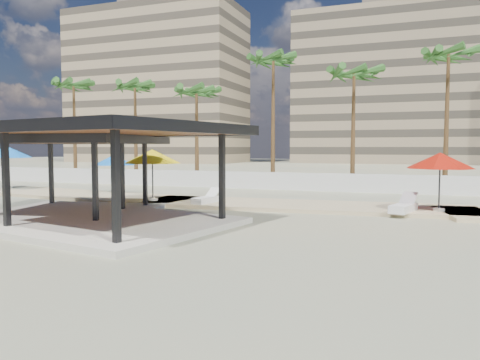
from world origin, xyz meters
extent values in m
plane|color=tan|center=(0.00, 0.00, 0.00)|extent=(200.00, 200.00, 0.00)
cube|color=#C6B284|center=(-12.00, 7.50, 0.06)|extent=(16.40, 6.19, 0.24)
cube|color=#C6B284|center=(2.00, 7.00, 0.06)|extent=(16.24, 5.11, 0.24)
cube|color=silver|center=(0.00, 16.00, 0.60)|extent=(56.00, 0.30, 1.20)
cube|color=#937F60|center=(-42.00, 68.00, 15.00)|extent=(34.00, 16.00, 30.00)
cube|color=#595147|center=(-42.00, 68.00, 31.20)|extent=(11.90, 9.60, 2.40)
cube|color=#847259|center=(4.00, 78.00, 14.00)|extent=(38.00, 16.00, 28.00)
cube|color=#595147|center=(4.00, 78.00, 29.20)|extent=(13.30, 9.60, 2.40)
cube|color=beige|center=(-2.85, -0.93, 0.11)|extent=(8.30, 8.30, 0.21)
cube|color=black|center=(-5.99, -3.02, 1.82)|extent=(0.23, 0.23, 3.21)
cube|color=black|center=(-4.94, 2.22, 1.82)|extent=(0.23, 0.23, 3.21)
cube|color=black|center=(-0.75, -4.07, 1.82)|extent=(0.23, 0.23, 3.21)
cube|color=black|center=(0.30, 1.17, 1.82)|extent=(0.23, 0.23, 3.21)
cube|color=brown|center=(-2.85, -0.93, 3.57)|extent=(8.56, 8.56, 0.30)
cube|color=black|center=(-3.56, -4.49, 3.57)|extent=(7.26, 1.57, 0.36)
cube|color=black|center=(-2.13, 2.64, 3.57)|extent=(7.26, 1.57, 0.36)
cube|color=black|center=(-6.41, -0.21, 3.57)|extent=(1.57, 7.26, 0.36)
cube|color=black|center=(0.72, -1.64, 3.57)|extent=(1.57, 7.26, 0.36)
cube|color=beige|center=(-6.75, 1.04, 0.10)|extent=(7.48, 7.48, 0.19)
cube|color=black|center=(-9.59, 2.99, 1.66)|extent=(0.20, 0.20, 2.92)
cube|color=black|center=(-3.92, -0.92, 1.66)|extent=(0.20, 0.20, 2.92)
cube|color=black|center=(-4.80, 3.87, 1.66)|extent=(0.20, 0.20, 2.92)
cube|color=brown|center=(-6.75, 1.04, 3.25)|extent=(7.71, 7.71, 0.27)
cube|color=black|center=(-6.16, -2.22, 3.25)|extent=(6.63, 1.32, 0.33)
cube|color=black|center=(-7.35, 4.30, 3.25)|extent=(6.63, 1.32, 0.33)
cube|color=black|center=(-10.01, 0.44, 3.25)|extent=(1.32, 6.63, 0.33)
cube|color=black|center=(-3.50, 1.63, 3.25)|extent=(1.32, 6.63, 0.33)
cylinder|color=beige|center=(-18.23, 8.36, 0.25)|extent=(0.55, 0.55, 0.13)
cylinder|color=#262628|center=(-18.23, 8.36, 1.50)|extent=(0.08, 0.08, 2.64)
cone|color=blue|center=(-18.23, 8.36, 2.63)|extent=(3.55, 3.55, 0.77)
cylinder|color=beige|center=(-5.56, 5.80, 0.24)|extent=(0.51, 0.51, 0.12)
cylinder|color=#262628|center=(-5.56, 5.80, 1.41)|extent=(0.07, 0.07, 2.46)
cone|color=yellow|center=(-5.56, 5.80, 2.46)|extent=(3.74, 3.74, 0.72)
cylinder|color=beige|center=(8.15, 6.64, 0.24)|extent=(0.49, 0.49, 0.12)
cylinder|color=#262628|center=(8.15, 6.64, 1.36)|extent=(0.07, 0.07, 2.35)
cone|color=#A41508|center=(8.15, 6.64, 2.36)|extent=(3.43, 3.43, 0.69)
cylinder|color=beige|center=(-10.13, 8.88, 0.23)|extent=(0.44, 0.44, 0.11)
cylinder|color=#262628|center=(-10.13, 8.88, 1.25)|extent=(0.06, 0.06, 2.13)
cone|color=blue|center=(-10.13, 8.88, 2.16)|extent=(2.85, 2.85, 0.62)
cube|color=white|center=(-2.53, 5.80, 0.30)|extent=(0.86, 1.82, 0.24)
cube|color=white|center=(-2.53, 5.80, 0.45)|extent=(0.86, 1.82, 0.05)
cube|color=white|center=(-2.43, 6.47, 0.66)|extent=(0.66, 0.68, 0.44)
cube|color=white|center=(6.72, 5.80, 0.32)|extent=(1.17, 2.05, 0.27)
cube|color=white|center=(6.72, 5.80, 0.48)|extent=(1.17, 2.05, 0.06)
cube|color=white|center=(6.92, 6.53, 0.71)|extent=(0.79, 0.81, 0.49)
cone|color=brown|center=(-21.00, 18.30, 4.27)|extent=(0.36, 0.36, 8.55)
ellipsoid|color=#27571E|center=(-21.00, 18.30, 8.30)|extent=(3.00, 3.00, 1.80)
cone|color=brown|center=(-15.00, 18.70, 4.08)|extent=(0.36, 0.36, 8.16)
ellipsoid|color=#27571E|center=(-15.00, 18.70, 7.91)|extent=(3.00, 3.00, 1.80)
cone|color=brown|center=(-9.00, 18.10, 3.71)|extent=(0.36, 0.36, 7.43)
ellipsoid|color=#27571E|center=(-9.00, 18.10, 7.18)|extent=(3.00, 3.00, 1.80)
cone|color=brown|center=(-3.00, 18.90, 4.81)|extent=(0.36, 0.36, 9.62)
ellipsoid|color=#27571E|center=(-3.00, 18.90, 9.37)|extent=(3.00, 3.00, 1.80)
cone|color=brown|center=(3.00, 18.40, 4.11)|extent=(0.36, 0.36, 8.22)
ellipsoid|color=#27571E|center=(3.00, 18.40, 7.97)|extent=(3.00, 3.00, 1.80)
cone|color=brown|center=(9.00, 18.60, 4.56)|extent=(0.36, 0.36, 9.12)
ellipsoid|color=#27571E|center=(9.00, 18.60, 8.87)|extent=(3.00, 3.00, 1.80)
camera|label=1|loc=(7.20, -15.16, 2.93)|focal=35.00mm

